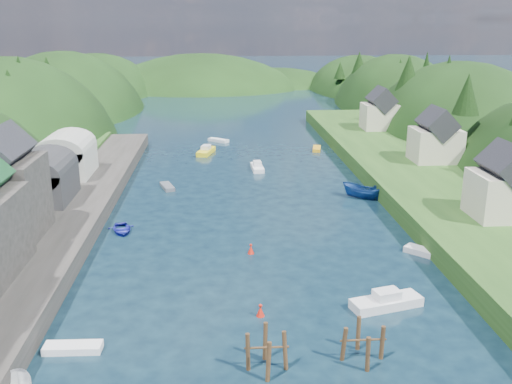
{
  "coord_description": "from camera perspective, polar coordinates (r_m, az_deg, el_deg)",
  "views": [
    {
      "loc": [
        -4.33,
        -35.81,
        23.45
      ],
      "look_at": [
        0.0,
        28.0,
        4.0
      ],
      "focal_mm": 40.0,
      "sensor_mm": 36.0,
      "label": 1
    }
  ],
  "objects": [
    {
      "name": "hillside_left",
      "position": [
        122.17,
        -23.18,
        0.58
      ],
      "size": [
        44.0,
        245.56,
        52.0
      ],
      "color": "black",
      "rests_on": "ground"
    },
    {
      "name": "hillside_right",
      "position": [
        125.16,
        19.48,
        1.65
      ],
      "size": [
        36.0,
        245.56,
        48.0
      ],
      "color": "black",
      "rests_on": "ground"
    },
    {
      "name": "piling_cluster_far",
      "position": [
        42.78,
        10.63,
        -14.95
      ],
      "size": [
        3.34,
        3.1,
        3.27
      ],
      "color": "#382314",
      "rests_on": "ground"
    },
    {
      "name": "quay_left",
      "position": [
        63.29,
        -21.79,
        -5.14
      ],
      "size": [
        12.0,
        110.0,
        2.0
      ],
      "primitive_type": "cube",
      "color": "#2D2B28",
      "rests_on": "ground"
    },
    {
      "name": "ground",
      "position": [
        89.06,
        -0.96,
        1.65
      ],
      "size": [
        600.0,
        600.0,
        0.0
      ],
      "primitive_type": "plane",
      "color": "black",
      "rests_on": "ground"
    },
    {
      "name": "terrace_right",
      "position": [
        84.28,
        16.64,
        0.88
      ],
      "size": [
        16.0,
        120.0,
        2.4
      ],
      "primitive_type": "cube",
      "color": "#234719",
      "rests_on": "ground"
    },
    {
      "name": "piling_cluster_near",
      "position": [
        41.07,
        1.07,
        -15.94
      ],
      "size": [
        3.11,
        2.91,
        3.48
      ],
      "color": "#382314",
      "rests_on": "ground"
    },
    {
      "name": "boat_sheds",
      "position": [
        79.98,
        -19.51,
        2.79
      ],
      "size": [
        7.0,
        21.0,
        7.5
      ],
      "color": "#2D2D30",
      "rests_on": "quay_left"
    },
    {
      "name": "far_hills",
      "position": [
        212.67,
        -2.36,
        7.63
      ],
      "size": [
        103.0,
        68.0,
        44.0
      ],
      "color": "black",
      "rests_on": "ground"
    },
    {
      "name": "moored_boats",
      "position": [
        64.22,
        -0.4,
        -3.9
      ],
      "size": [
        37.85,
        94.32,
        2.14
      ],
      "color": "white",
      "rests_on": "ground"
    },
    {
      "name": "hill_trees",
      "position": [
        101.4,
        -0.69,
        9.96
      ],
      "size": [
        89.19,
        148.85,
        11.92
      ],
      "color": "black",
      "rests_on": "ground"
    },
    {
      "name": "right_bank_cottages",
      "position": [
        91.85,
        16.88,
        5.13
      ],
      "size": [
        9.0,
        59.24,
        8.41
      ],
      "color": "beige",
      "rests_on": "terrace_right"
    },
    {
      "name": "channel_buoy_far",
      "position": [
        59.63,
        -0.51,
        -5.75
      ],
      "size": [
        0.7,
        0.7,
        1.1
      ],
      "color": "red",
      "rests_on": "ground"
    },
    {
      "name": "channel_buoy_near",
      "position": [
        47.81,
        0.45,
        -11.8
      ],
      "size": [
        0.7,
        0.7,
        1.1
      ],
      "color": "red",
      "rests_on": "ground"
    }
  ]
}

